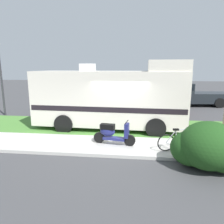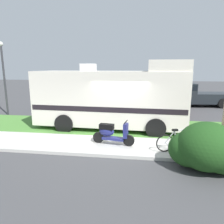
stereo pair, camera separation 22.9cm
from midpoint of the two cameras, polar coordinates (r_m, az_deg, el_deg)
The scene contains 10 objects.
ground_plane at distance 9.50m, azimuth 2.60°, elevation -6.94°, with size 80.00×80.00×0.00m, color #424244.
sidewalk at distance 8.36m, azimuth 1.83°, elevation -9.22°, with size 24.00×2.00×0.12m.
grass_strip at distance 10.91m, azimuth 3.34°, elevation -4.19°, with size 24.00×3.40×0.08m.
motorhome_rv at distance 10.55m, azimuth 0.72°, elevation 4.02°, with size 7.42×2.75×3.40m.
scooter at distance 8.25m, azimuth 0.71°, elevation -5.70°, with size 1.67×0.57×0.97m.
bicycle at distance 8.02m, azimuth 18.56°, elevation -7.56°, with size 1.67×0.59×0.87m.
pickup_truck_near at distance 14.92m, azimuth 8.17°, elevation 3.87°, with size 5.63×2.46×1.87m.
pickup_truck_far at distance 18.17m, azimuth 20.51°, elevation 4.64°, with size 5.90×2.44×1.84m.
bush_by_porch at distance 7.01m, azimuth 24.81°, elevation -9.05°, with size 2.09×1.57×1.48m.
street_lamp_post at distance 15.20m, azimuth -26.90°, elevation 9.63°, with size 0.28×0.28×4.63m.
Camera 2 is at (0.92, -8.93, 3.10)m, focal length 33.76 mm.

